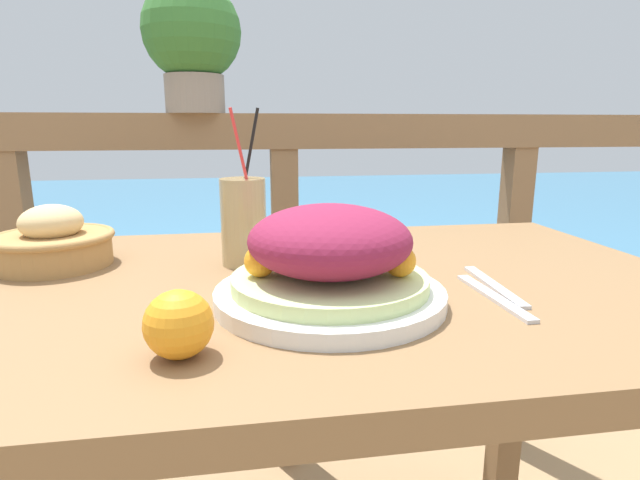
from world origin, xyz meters
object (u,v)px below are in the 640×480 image
object	(u,v)px
bread_basket	(54,242)
potted_plant	(192,39)
salad_plate	(330,262)
drink_glass	(244,221)

from	to	relation	value
bread_basket	potted_plant	world-z (taller)	potted_plant
salad_plate	potted_plant	world-z (taller)	potted_plant
potted_plant	drink_glass	bearing A→B (deg)	-78.71
salad_plate	drink_glass	size ratio (longest dim) A/B	1.18
bread_basket	salad_plate	bearing A→B (deg)	-30.64
salad_plate	potted_plant	distance (m)	0.86
salad_plate	drink_glass	xyz separation A→B (m)	(-0.11, 0.20, 0.02)
drink_glass	potted_plant	xyz separation A→B (m)	(-0.11, 0.54, 0.36)
bread_basket	potted_plant	bearing A→B (deg)	68.88
salad_plate	bread_basket	xyz separation A→B (m)	(-0.41, 0.24, -0.02)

